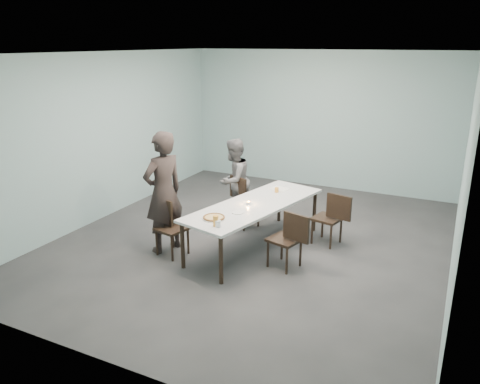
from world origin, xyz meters
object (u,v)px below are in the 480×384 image
at_px(water_tumbler, 218,224).
at_px(tealight, 248,203).
at_px(chair_far_left, 242,198).
at_px(diner_far, 234,180).
at_px(chair_near_right, 289,236).
at_px(chair_far_right, 332,215).
at_px(table, 255,207).
at_px(diner_near, 164,192).
at_px(beer_glass, 216,221).
at_px(chair_near_left, 168,223).
at_px(pizza, 214,218).
at_px(side_plate, 238,212).
at_px(amber_tumbler, 277,190).

distance_m(water_tumbler, tealight, 1.02).
relative_size(chair_far_left, diner_far, 0.57).
bearing_deg(chair_near_right, diner_far, -25.62).
bearing_deg(chair_far_left, water_tumbler, -49.91).
distance_m(chair_far_right, tealight, 1.39).
relative_size(chair_far_left, water_tumbler, 9.67).
distance_m(table, diner_near, 1.43).
relative_size(chair_far_right, beer_glass, 5.80).
bearing_deg(diner_near, chair_near_right, 115.78).
distance_m(chair_near_left, chair_near_right, 1.89).
bearing_deg(chair_far_right, diner_far, 3.96).
bearing_deg(chair_near_right, tealight, -8.05).
bearing_deg(chair_far_right, pizza, 61.92).
bearing_deg(side_plate, chair_far_right, 45.71).
distance_m(chair_far_left, side_plate, 1.43).
height_order(diner_near, pizza, diner_near).
bearing_deg(water_tumbler, chair_near_left, 162.52).
bearing_deg(water_tumbler, table, 87.13).
bearing_deg(diner_far, chair_far_right, 88.17).
xyz_separation_m(chair_far_left, pizza, (0.36, -1.67, 0.27)).
xyz_separation_m(table, tealight, (-0.08, -0.08, 0.08)).
relative_size(table, chair_near_left, 3.15).
relative_size(chair_near_right, amber_tumbler, 10.88).
distance_m(diner_near, water_tumbler, 1.26).
distance_m(chair_far_left, pizza, 1.73).
xyz_separation_m(chair_near_right, tealight, (-0.82, 0.36, 0.27)).
distance_m(chair_far_left, diner_near, 1.67).
distance_m(chair_near_left, pizza, 0.91).
distance_m(chair_far_left, water_tumbler, 2.01).
bearing_deg(chair_near_right, pizza, 38.52).
bearing_deg(water_tumbler, chair_far_left, 106.15).
height_order(chair_far_left, tealight, chair_far_left).
relative_size(chair_near_left, water_tumbler, 9.67).
distance_m(chair_near_right, water_tumbler, 1.08).
height_order(diner_near, water_tumbler, diner_near).
xyz_separation_m(table, water_tumbler, (-0.06, -1.10, 0.10)).
bearing_deg(amber_tumbler, side_plate, -97.41).
bearing_deg(table, beer_glass, -95.04).
distance_m(diner_near, pizza, 1.02).
distance_m(diner_near, amber_tumbler, 1.91).
height_order(diner_near, beer_glass, diner_near).
bearing_deg(diner_far, water_tumbler, 28.20).
bearing_deg(diner_far, chair_far_left, 65.06).
bearing_deg(amber_tumbler, pizza, -102.75).
bearing_deg(water_tumbler, chair_near_right, 39.58).
xyz_separation_m(chair_far_left, tealight, (0.53, -0.89, 0.27)).
xyz_separation_m(table, chair_near_left, (-1.12, -0.76, -0.19)).
bearing_deg(amber_tumbler, diner_far, 163.57).
height_order(pizza, beer_glass, beer_glass).
distance_m(table, chair_near_right, 0.88).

